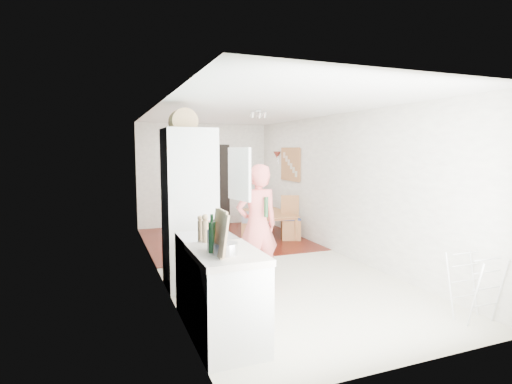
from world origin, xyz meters
TOP-DOWN VIEW (x-y plane):
  - room_shell at (0.00, 0.00)m, footprint 3.20×7.00m
  - floor at (0.00, 0.00)m, footprint 3.20×7.00m
  - wood_floor_overlay at (0.00, 1.85)m, footprint 3.20×3.30m
  - sage_wall_panel at (-1.59, -2.00)m, footprint 0.02×3.00m
  - tile_splashback at (-1.59, -2.55)m, footprint 0.02×1.90m
  - doorway_recess at (0.20, 3.48)m, footprint 0.90×0.04m
  - base_cabinet at (-1.30, -2.55)m, footprint 0.60×0.90m
  - worktop at (-1.30, -2.55)m, footprint 0.62×0.92m
  - range_cooker at (-1.30, -1.80)m, footprint 0.60×0.60m
  - cooker_top at (-1.30, -1.80)m, footprint 0.60×0.60m
  - fridge_housing at (-1.27, -0.78)m, footprint 0.66×0.66m
  - fridge_door at (-0.66, -1.08)m, footprint 0.14×0.56m
  - fridge_interior at (-0.96, -0.78)m, footprint 0.02×0.52m
  - pinboard at (1.58, 1.90)m, footprint 0.03×0.90m
  - pinboard_frame at (1.57, 1.90)m, footprint 0.00×0.94m
  - wall_sconce at (1.54, 2.55)m, footprint 0.18×0.18m
  - person at (-0.42, -1.12)m, footprint 0.76×0.53m
  - dining_table at (1.04, 1.77)m, footprint 0.77×1.29m
  - dining_chair at (1.29, 1.29)m, footprint 0.49×0.49m
  - stool at (0.40, 1.37)m, footprint 0.42×0.42m
  - grey_drape at (0.43, 1.34)m, footprint 0.50×0.50m
  - drying_rack at (1.38, -3.02)m, footprint 0.38×0.35m
  - bread_bin at (-1.32, -0.69)m, footprint 0.41×0.39m
  - red_casserole at (-1.24, -1.87)m, footprint 0.30×0.30m
  - steel_pan at (-1.34, -2.68)m, footprint 0.26×0.26m
  - held_bottle at (-0.35, -1.28)m, footprint 0.06×0.06m
  - bottle_a at (-1.44, -2.56)m, footprint 0.07×0.07m
  - bottle_b at (-1.32, -2.32)m, footprint 0.06×0.06m
  - bottle_c at (-1.42, -2.45)m, footprint 0.09×0.09m
  - pepper_mill_front at (-1.39, -2.13)m, footprint 0.08×0.08m
  - pepper_mill_back at (-1.42, -2.02)m, footprint 0.06×0.06m
  - chopping_boards at (-1.40, -2.70)m, footprint 0.12×0.31m

SIDE VIEW (x-z plane):
  - floor at x=0.00m, z-range -0.01..0.01m
  - wood_floor_overlay at x=0.00m, z-range 0.00..0.01m
  - stool at x=0.40m, z-range 0.00..0.43m
  - dining_table at x=1.04m, z-range 0.00..0.44m
  - drying_rack at x=1.38m, z-range 0.00..0.74m
  - base_cabinet at x=-1.30m, z-range 0.00..0.86m
  - range_cooker at x=-1.30m, z-range 0.00..0.88m
  - dining_chair at x=1.29m, z-range 0.00..0.91m
  - grey_drape at x=0.43m, z-range 0.43..0.60m
  - worktop at x=-1.30m, z-range 0.86..0.92m
  - cooker_top at x=-1.30m, z-range 0.88..0.92m
  - steel_pan at x=-1.34m, z-range 0.92..1.03m
  - person at x=-0.42m, z-range 0.00..1.98m
  - red_casserole at x=-1.24m, z-range 0.92..1.07m
  - doorway_recess at x=0.20m, z-range 0.00..2.00m
  - bottle_c at x=-1.42m, z-range 0.92..1.12m
  - pepper_mill_back at x=-1.42m, z-range 0.92..1.13m
  - pepper_mill_front at x=-1.39m, z-range 0.92..1.15m
  - bottle_b at x=-1.32m, z-range 0.92..1.19m
  - bottle_a at x=-1.44m, z-range 0.92..1.21m
  - fridge_housing at x=-1.27m, z-range 0.00..2.15m
  - held_bottle at x=-0.35m, z-range 0.98..1.25m
  - chopping_boards at x=-1.40m, z-range 0.92..1.34m
  - tile_splashback at x=-1.59m, z-range 0.90..1.40m
  - room_shell at x=0.00m, z-range 0.00..2.50m
  - fridge_door at x=-0.66m, z-range 1.20..1.90m
  - fridge_interior at x=-0.96m, z-range 1.22..1.88m
  - pinboard at x=1.58m, z-range 1.20..1.90m
  - pinboard_frame at x=1.57m, z-range 1.18..1.92m
  - wall_sconce at x=1.54m, z-range 1.67..1.83m
  - sage_wall_panel at x=-1.59m, z-range 1.20..2.50m
  - bread_bin at x=-1.32m, z-range 2.15..2.34m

